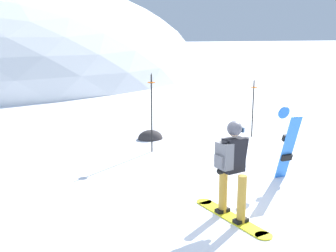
# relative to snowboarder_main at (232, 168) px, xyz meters

# --- Properties ---
(ground_plane) EXTENTS (300.00, 300.00, 0.00)m
(ground_plane) POSITION_rel_snowboarder_main_xyz_m (0.07, 0.24, -0.92)
(ground_plane) COLOR white
(snowboarder_main) EXTENTS (0.64, 1.82, 1.71)m
(snowboarder_main) POSITION_rel_snowboarder_main_xyz_m (0.00, 0.00, 0.00)
(snowboarder_main) COLOR yellow
(snowboarder_main) RESTS_ON ground
(spare_snowboard) EXTENTS (0.28, 0.50, 1.60)m
(spare_snowboard) POSITION_rel_snowboarder_main_xyz_m (2.10, 1.23, -0.11)
(spare_snowboard) COLOR blue
(spare_snowboard) RESTS_ON ground
(piste_marker_near) EXTENTS (0.20, 0.20, 2.13)m
(piste_marker_near) POSITION_rel_snowboarder_main_xyz_m (0.13, 4.36, 0.29)
(piste_marker_near) COLOR black
(piste_marker_near) RESTS_ON ground
(piste_marker_far) EXTENTS (0.20, 0.20, 1.79)m
(piste_marker_far) POSITION_rel_snowboarder_main_xyz_m (3.57, 4.79, 0.11)
(piste_marker_far) COLOR black
(piste_marker_far) RESTS_ON ground
(rock_dark) EXTENTS (0.77, 0.65, 0.54)m
(rock_dark) POSITION_rel_snowboarder_main_xyz_m (0.55, 5.68, -0.92)
(rock_dark) COLOR #383333
(rock_dark) RESTS_ON ground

